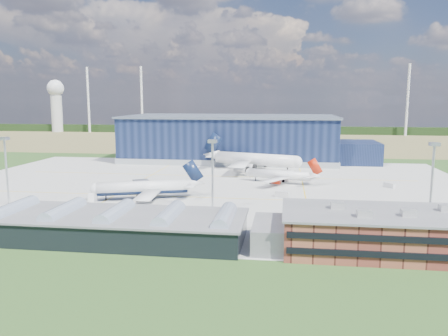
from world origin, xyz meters
TOP-DOWN VIEW (x-y plane):
  - ground at (0.00, 0.00)m, footprint 600.00×600.00m
  - apron at (0.00, 10.00)m, footprint 220.00×160.00m
  - farmland at (0.00, 220.00)m, footprint 600.00×220.00m
  - treeline at (0.00, 300.00)m, footprint 600.00×8.00m
  - horizon_dressing at (-191.30, 294.39)m, footprint 440.20×18.00m
  - hangar at (2.81, 94.80)m, footprint 145.00×62.00m
  - ops_building at (55.01, -60.00)m, footprint 46.00×23.00m
  - glass_concourse at (-6.45, -60.00)m, footprint 78.00×23.00m
  - light_mast_west at (-60.00, -30.00)m, footprint 2.60×2.60m
  - light_mast_center at (10.00, -30.00)m, footprint 2.60×2.60m
  - light_mast_east at (75.00, -30.00)m, footprint 2.60×2.60m
  - airliner_navy at (-17.64, -15.56)m, footprint 52.29×51.75m
  - airliner_red at (30.06, 22.00)m, footprint 43.20×42.71m
  - airliner_widebody at (17.52, 54.09)m, footprint 69.04×68.30m
  - gse_tug_b at (26.52, -35.56)m, footprint 1.84×2.68m
  - gse_van_a at (31.75, -5.80)m, footprint 5.66×3.93m
  - gse_van_b at (74.49, 18.22)m, footprint 4.56×4.71m
  - gse_tug_c at (48.75, 62.00)m, footprint 2.55×3.34m
  - airstair at (-30.26, -29.69)m, footprint 3.20×5.40m
  - car_a at (51.29, -48.00)m, footprint 3.61×2.30m
  - car_b at (42.02, -45.62)m, footprint 3.45×2.00m

SIDE VIEW (x-z plane):
  - ground at x=0.00m, z-range 0.00..0.00m
  - farmland at x=0.00m, z-range -0.01..0.01m
  - apron at x=0.00m, z-range -0.01..0.07m
  - car_b at x=42.02m, z-range 0.00..1.08m
  - gse_tug_b at x=26.52m, z-range 0.00..1.14m
  - car_a at x=51.29m, z-range 0.00..1.14m
  - gse_tug_c at x=48.75m, z-range 0.00..1.30m
  - gse_van_b at x=74.49m, z-range 0.00..2.06m
  - gse_van_a at x=31.75m, z-range 0.00..2.27m
  - airstair at x=-30.26m, z-range 0.00..3.24m
  - glass_concourse at x=-6.45m, z-range -0.61..7.99m
  - treeline at x=0.00m, z-range 0.00..8.00m
  - ops_building at x=55.01m, z-range -0.66..10.24m
  - airliner_red at x=30.06m, z-range 0.00..11.31m
  - airliner_navy at x=-17.64m, z-range 0.00..13.42m
  - airliner_widebody at x=17.52m, z-range 0.00..17.81m
  - hangar at x=2.81m, z-range -1.43..24.67m
  - light_mast_west at x=-60.00m, z-range 3.93..26.93m
  - light_mast_center at x=10.00m, z-range 3.93..26.93m
  - light_mast_east at x=75.00m, z-range 3.93..26.93m
  - horizon_dressing at x=-191.30m, z-range -0.80..69.20m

